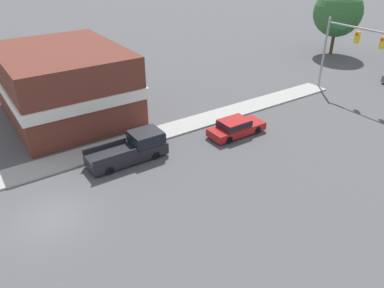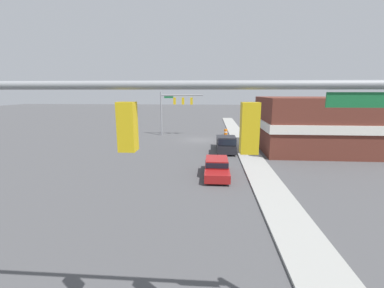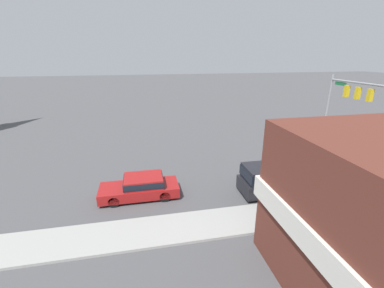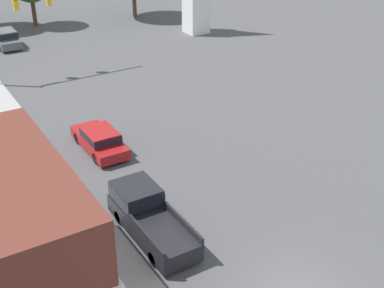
% 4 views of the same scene
% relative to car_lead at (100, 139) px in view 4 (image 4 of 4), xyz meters
% --- Properties ---
extents(far_signal_assembly, '(9.00, 0.49, 7.30)m').
position_rel_car_lead_xyz_m(far_signal_assembly, '(-0.82, 14.66, 4.63)').
color(far_signal_assembly, gray).
rests_on(far_signal_assembly, ground).
extents(car_lead, '(1.89, 4.84, 1.40)m').
position_rel_car_lead_xyz_m(car_lead, '(0.00, 0.00, 0.00)').
color(car_lead, black).
rests_on(car_lead, ground).
extents(car_distant, '(1.87, 4.84, 1.58)m').
position_rel_car_lead_xyz_m(car_distant, '(0.45, 23.59, 0.09)').
color(car_distant, black).
rests_on(car_distant, ground).
extents(pickup_truck_parked, '(2.00, 5.77, 1.92)m').
position_rel_car_lead_xyz_m(pickup_truck_parked, '(-1.22, -8.50, 0.21)').
color(pickup_truck_parked, black).
rests_on(pickup_truck_parked, ground).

